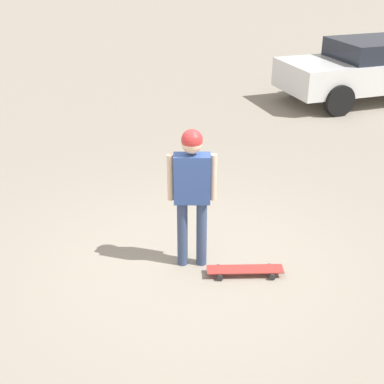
# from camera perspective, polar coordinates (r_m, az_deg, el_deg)

# --- Properties ---
(ground_plane) EXTENTS (220.00, 220.00, 0.00)m
(ground_plane) POSITION_cam_1_polar(r_m,az_deg,el_deg) (6.78, 0.00, -7.61)
(ground_plane) COLOR gray
(person) EXTENTS (0.56, 0.31, 1.77)m
(person) POSITION_cam_1_polar(r_m,az_deg,el_deg) (6.24, 0.00, 0.85)
(person) COLOR #38476B
(person) RESTS_ON ground_plane
(skateboard) EXTENTS (0.94, 0.43, 0.09)m
(skateboard) POSITION_cam_1_polar(r_m,az_deg,el_deg) (6.56, 5.67, -8.28)
(skateboard) COLOR #A5332D
(skateboard) RESTS_ON ground_plane
(car_parked_near) EXTENTS (4.35, 2.09, 1.47)m
(car_parked_near) POSITION_cam_1_polar(r_m,az_deg,el_deg) (14.00, 18.35, 12.40)
(car_parked_near) COLOR silver
(car_parked_near) RESTS_ON ground_plane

